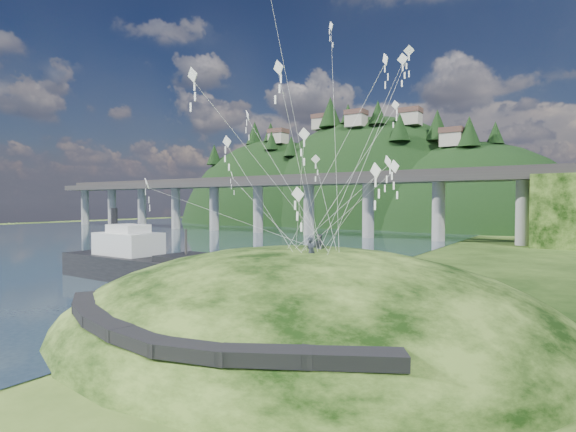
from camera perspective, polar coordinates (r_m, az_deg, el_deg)
The scene contains 10 objects.
ground at distance 34.82m, azimuth -11.23°, elevation -11.74°, with size 320.00×320.00×0.00m, color black.
water at distance 110.31m, azimuth -27.17°, elevation -2.62°, with size 240.00×240.00×0.00m, color #31495B.
grass_hill at distance 31.98m, azimuth 2.13°, elevation -15.73°, with size 36.00×32.00×13.00m.
footpath at distance 22.56m, azimuth -15.24°, elevation -13.82°, with size 22.29×5.84×0.83m.
bridge at distance 106.74m, azimuth 5.25°, elevation 2.64°, with size 160.00×11.00×15.00m.
far_ridge at distance 161.78m, azimuth 8.58°, elevation -3.73°, with size 153.00×70.00×94.50m.
work_barge at distance 48.84m, azimuth -17.81°, elevation -5.64°, with size 21.49×6.18×7.49m.
wooden_dock at distance 41.17m, azimuth -6.81°, elevation -8.97°, with size 14.35×2.54×1.02m.
kite_flyers at distance 29.93m, azimuth 3.63°, elevation -2.40°, with size 1.58×3.00×1.99m.
kite_swarm at distance 31.34m, azimuth 2.80°, elevation 13.29°, with size 18.67×17.19×17.48m.
Camera 1 is at (23.79, -24.09, 8.14)m, focal length 28.00 mm.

